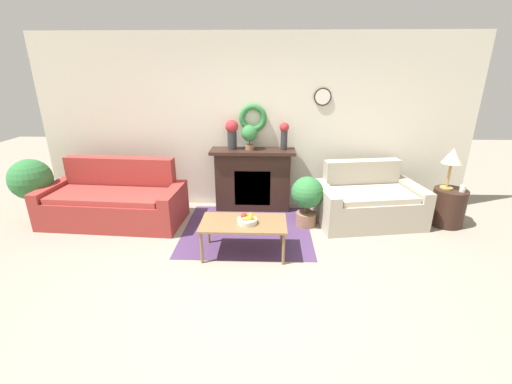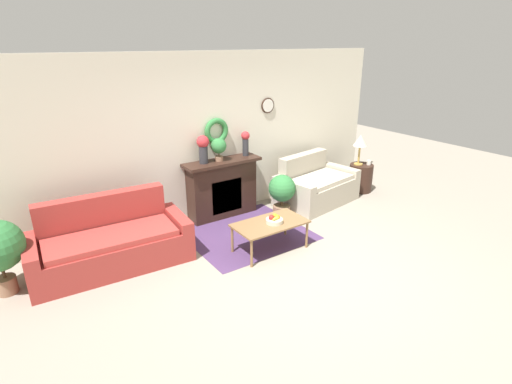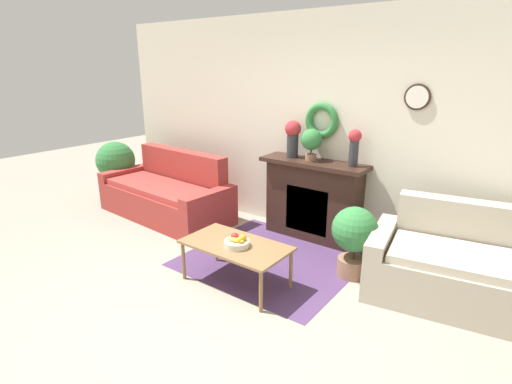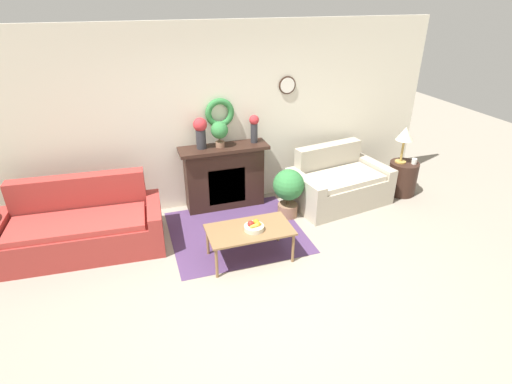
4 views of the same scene
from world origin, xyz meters
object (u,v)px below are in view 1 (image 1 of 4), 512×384
mug (463,189)px  vase_on_mantel_left (232,132)px  vase_on_mantel_right (284,134)px  table_lamp (452,158)px  coffee_table (244,225)px  potted_plant_floor_by_loveseat (307,196)px  fruit_bowl (247,220)px  potted_plant_on_mantel (249,134)px  side_table_by_loveseat (448,207)px  loveseat_right (367,202)px  fireplace (253,179)px  potted_plant_floor_by_couch (31,181)px  couch_left (115,202)px

mug → vase_on_mantel_left: (-3.31, 0.59, 0.67)m
vase_on_mantel_right → table_lamp: bearing=-11.3°
coffee_table → potted_plant_floor_by_loveseat: potted_plant_floor_by_loveseat is taller
mug → fruit_bowl: bearing=-163.4°
potted_plant_on_mantel → side_table_by_loveseat: bearing=-9.6°
coffee_table → side_table_by_loveseat: 3.08m
vase_on_mantel_right → potted_plant_floor_by_loveseat: vase_on_mantel_right is taller
potted_plant_on_mantel → mug: bearing=-10.7°
potted_plant_floor_by_loveseat → table_lamp: bearing=4.2°
loveseat_right → potted_plant_on_mantel: 2.05m
mug → potted_plant_floor_by_loveseat: size_ratio=0.12×
vase_on_mantel_left → potted_plant_floor_by_loveseat: bearing=-28.6°
loveseat_right → vase_on_mantel_left: size_ratio=3.57×
fireplace → potted_plant_floor_by_couch: 3.32m
loveseat_right → vase_on_mantel_left: bearing=158.6°
couch_left → vase_on_mantel_right: (2.52, 0.57, 0.93)m
coffee_table → vase_on_mantel_right: 1.76m
couch_left → potted_plant_floor_by_couch: 1.27m
fruit_bowl → side_table_by_loveseat: (2.89, 0.97, -0.20)m
side_table_by_loveseat → mug: (0.10, -0.08, 0.32)m
couch_left → potted_plant_on_mantel: size_ratio=5.48×
loveseat_right → fireplace: bearing=156.6°
fireplace → loveseat_right: fireplace is taller
potted_plant_on_mantel → potted_plant_floor_by_loveseat: bearing=-34.8°
mug → potted_plant_floor_by_couch: potted_plant_floor_by_couch is taller
loveseat_right → vase_on_mantel_right: 1.62m
mug → potted_plant_floor_by_loveseat: potted_plant_floor_by_loveseat is taller
loveseat_right → coffee_table: bearing=-159.7°
vase_on_mantel_right → mug: bearing=-13.4°
coffee_table → potted_plant_floor_by_couch: potted_plant_floor_by_couch is taller
coffee_table → table_lamp: table_lamp is taller
fruit_bowl → table_lamp: size_ratio=0.41×
mug → table_lamp: bearing=141.8°
table_lamp → mug: (0.16, -0.13, -0.41)m
fireplace → coffee_table: (-0.05, -1.44, -0.11)m
side_table_by_loveseat → table_lamp: 0.74m
vase_on_mantel_right → couch_left: bearing=-167.3°
couch_left → vase_on_mantel_right: size_ratio=4.95×
loveseat_right → coffee_table: loveseat_right is taller
coffee_table → potted_plant_floor_by_couch: (-3.23, 0.92, 0.22)m
loveseat_right → mug: (1.26, -0.15, 0.28)m
fireplace → couch_left: bearing=-164.6°
loveseat_right → side_table_by_loveseat: 1.16m
vase_on_mantel_left → potted_plant_floor_by_couch: size_ratio=0.48×
side_table_by_loveseat → table_lamp: table_lamp is taller
loveseat_right → coffee_table: size_ratio=1.55×
potted_plant_floor_by_couch → potted_plant_floor_by_loveseat: size_ratio=1.26×
coffee_table → potted_plant_floor_by_couch: bearing=164.0°
potted_plant_on_mantel → potted_plant_floor_by_couch: 3.33m
coffee_table → vase_on_mantel_right: bearing=69.8°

